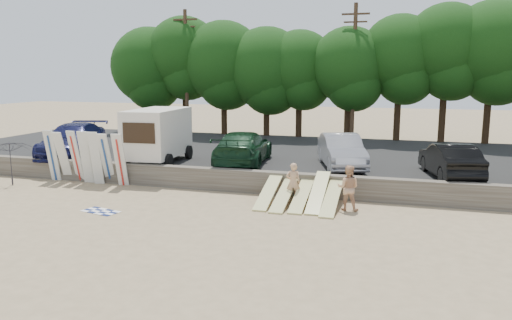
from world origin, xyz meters
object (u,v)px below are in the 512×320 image
object	(u,v)px
box_trailer	(158,133)
beachgoer_a	(293,183)
car_1	(243,147)
beach_umbrella	(9,163)
car_2	(341,151)
car_0	(73,140)
car_3	(450,160)
cooler	(300,197)
beachgoer_b	(348,188)

from	to	relation	value
box_trailer	beachgoer_a	xyz separation A→B (m)	(7.84, -3.29, -1.41)
car_1	beach_umbrella	world-z (taller)	car_1
box_trailer	car_2	xyz separation A→B (m)	(9.22, 1.31, -0.73)
car_0	car_1	distance (m)	9.79
box_trailer	car_2	size ratio (longest dim) A/B	0.91
car_2	beach_umbrella	xyz separation A→B (m)	(-14.88, -5.39, -0.45)
car_1	car_3	size ratio (longest dim) A/B	1.22
car_1	beach_umbrella	bearing A→B (deg)	20.13
box_trailer	beachgoer_a	distance (m)	8.61
car_1	car_2	distance (m)	4.93
car_2	cooler	size ratio (longest dim) A/B	12.98
box_trailer	car_0	bearing A→B (deg)	171.04
beachgoer_a	beachgoer_b	xyz separation A→B (m)	(2.29, -0.56, 0.06)
box_trailer	car_3	xyz separation A→B (m)	(14.10, 0.30, -0.77)
beach_umbrella	cooler	bearing A→B (deg)	4.56
car_3	cooler	distance (m)	7.00
car_0	beachgoer_a	world-z (taller)	car_0
car_0	beachgoer_a	xyz separation A→B (m)	(13.31, -3.76, -0.76)
car_0	beach_umbrella	world-z (taller)	car_0
beach_umbrella	box_trailer	bearing A→B (deg)	35.74
car_3	cooler	bearing A→B (deg)	15.64
car_3	beach_umbrella	world-z (taller)	car_3
beachgoer_a	box_trailer	bearing A→B (deg)	-35.04
car_0	beachgoer_b	distance (m)	16.21
car_1	cooler	xyz separation A→B (m)	(3.75, -3.92, -1.37)
car_0	beachgoer_a	bearing A→B (deg)	-31.59
car_1	cooler	distance (m)	5.59
car_2	beachgoer_a	world-z (taller)	car_2
car_0	car_3	world-z (taller)	car_0
car_2	beach_umbrella	distance (m)	15.83
beach_umbrella	beachgoer_b	bearing A→B (deg)	0.83
cooler	car_0	bearing A→B (deg)	152.18
box_trailer	beachgoer_a	world-z (taller)	box_trailer
beachgoer_a	beach_umbrella	world-z (taller)	beach_umbrella
car_3	beachgoer_a	bearing A→B (deg)	16.97
box_trailer	beach_umbrella	size ratio (longest dim) A/B	1.89
cooler	beach_umbrella	distance (m)	13.78
car_1	cooler	size ratio (longest dim) A/B	15.01
cooler	beach_umbrella	world-z (taller)	beach_umbrella
cooler	beachgoer_b	bearing A→B (deg)	-36.06
car_2	beach_umbrella	size ratio (longest dim) A/B	2.09
car_0	cooler	xyz separation A→B (m)	(13.53, -3.45, -1.42)
box_trailer	beachgoer_b	distance (m)	10.92
car_1	beach_umbrella	xyz separation A→B (m)	(-9.96, -5.01, -0.46)
car_3	cooler	xyz separation A→B (m)	(-6.05, -3.28, -1.31)
beachgoer_a	cooler	xyz separation A→B (m)	(0.21, 0.31, -0.67)
car_0	car_2	world-z (taller)	car_0
car_0	car_3	bearing A→B (deg)	-16.33
box_trailer	car_0	world-z (taller)	box_trailer
cooler	box_trailer	bearing A→B (deg)	146.19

